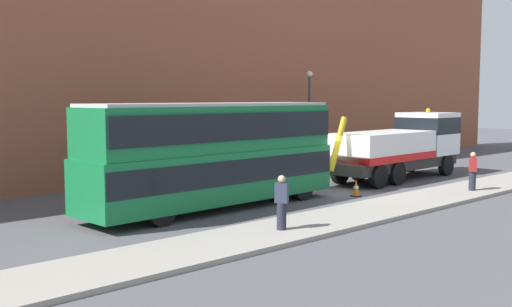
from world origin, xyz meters
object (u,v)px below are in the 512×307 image
(pedestrian_onlooker, at_px, (282,203))
(pedestrian_bystander, at_px, (473,172))
(double_decker_bus, at_px, (215,151))
(traffic_cone_near_bus, at_px, (356,189))
(street_lamp, at_px, (309,111))
(recovery_tow_truck, at_px, (401,145))

(pedestrian_onlooker, relative_size, pedestrian_bystander, 1.00)
(pedestrian_onlooker, bearing_deg, double_decker_bus, 44.49)
(traffic_cone_near_bus, bearing_deg, street_lamp, 53.57)
(pedestrian_onlooker, xyz_separation_m, traffic_cone_near_bus, (7.50, 2.84, -0.64))
(double_decker_bus, relative_size, traffic_cone_near_bus, 15.43)
(recovery_tow_truck, xyz_separation_m, double_decker_bus, (-12.63, -0.02, 0.47))
(double_decker_bus, bearing_deg, recovery_tow_truck, -1.89)
(pedestrian_onlooker, height_order, traffic_cone_near_bus, pedestrian_onlooker)
(pedestrian_bystander, height_order, street_lamp, street_lamp)
(traffic_cone_near_bus, xyz_separation_m, street_lamp, (5.94, 8.04, 3.13))
(double_decker_bus, bearing_deg, pedestrian_bystander, -27.00)
(double_decker_bus, relative_size, pedestrian_onlooker, 6.50)
(recovery_tow_truck, bearing_deg, pedestrian_onlooker, -162.98)
(recovery_tow_truck, bearing_deg, traffic_cone_near_bus, -165.13)
(double_decker_bus, distance_m, street_lamp, 13.76)
(double_decker_bus, distance_m, pedestrian_bystander, 11.83)
(pedestrian_onlooker, xyz_separation_m, pedestrian_bystander, (11.84, -0.24, 0.00))
(recovery_tow_truck, distance_m, double_decker_bus, 12.63)
(recovery_tow_truck, distance_m, street_lamp, 6.38)
(double_decker_bus, height_order, street_lamp, street_lamp)
(pedestrian_bystander, xyz_separation_m, street_lamp, (1.59, 11.12, 2.49))
(pedestrian_onlooker, relative_size, street_lamp, 0.29)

